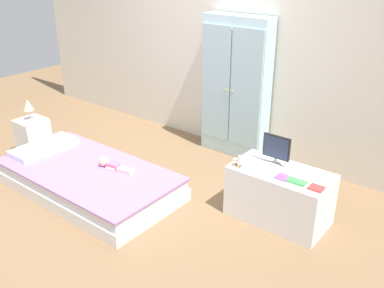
{
  "coord_description": "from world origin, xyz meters",
  "views": [
    {
      "loc": [
        2.64,
        -2.46,
        2.16
      ],
      "look_at": [
        0.41,
        0.36,
        0.54
      ],
      "focal_mm": 40.04,
      "sensor_mm": 36.0,
      "label": 1
    }
  ],
  "objects_px": {
    "bed": "(89,179)",
    "wardrobe": "(235,88)",
    "tv_stand": "(279,195)",
    "tv_monitor": "(276,148)",
    "book_purple": "(283,177)",
    "rocking_horse_toy": "(238,161)",
    "book_green": "(297,182)",
    "doll": "(110,164)",
    "table_lamp": "(28,106)",
    "book_red": "(316,188)",
    "nightstand": "(33,137)"
  },
  "relations": [
    {
      "from": "doll",
      "to": "tv_stand",
      "type": "xyz_separation_m",
      "value": [
        1.54,
        0.56,
        -0.04
      ]
    },
    {
      "from": "doll",
      "to": "wardrobe",
      "type": "xyz_separation_m",
      "value": [
        0.48,
        1.46,
        0.51
      ]
    },
    {
      "from": "book_purple",
      "to": "book_red",
      "type": "distance_m",
      "value": 0.29
    },
    {
      "from": "wardrobe",
      "to": "book_green",
      "type": "xyz_separation_m",
      "value": [
        1.25,
        -1.01,
        -0.3
      ]
    },
    {
      "from": "wardrobe",
      "to": "book_red",
      "type": "distance_m",
      "value": 1.77
    },
    {
      "from": "bed",
      "to": "book_red",
      "type": "height_order",
      "value": "book_red"
    },
    {
      "from": "rocking_horse_toy",
      "to": "book_purple",
      "type": "xyz_separation_m",
      "value": [
        0.4,
        0.05,
        -0.05
      ]
    },
    {
      "from": "rocking_horse_toy",
      "to": "book_green",
      "type": "xyz_separation_m",
      "value": [
        0.53,
        0.05,
        -0.04
      ]
    },
    {
      "from": "doll",
      "to": "table_lamp",
      "type": "height_order",
      "value": "table_lamp"
    },
    {
      "from": "table_lamp",
      "to": "rocking_horse_toy",
      "type": "bearing_deg",
      "value": 9.0
    },
    {
      "from": "wardrobe",
      "to": "book_purple",
      "type": "height_order",
      "value": "wardrobe"
    },
    {
      "from": "bed",
      "to": "wardrobe",
      "type": "height_order",
      "value": "wardrobe"
    },
    {
      "from": "nightstand",
      "to": "book_green",
      "type": "bearing_deg",
      "value": 8.43
    },
    {
      "from": "book_green",
      "to": "book_red",
      "type": "height_order",
      "value": "same"
    },
    {
      "from": "bed",
      "to": "wardrobe",
      "type": "bearing_deg",
      "value": 68.78
    },
    {
      "from": "nightstand",
      "to": "wardrobe",
      "type": "xyz_separation_m",
      "value": [
        1.78,
        1.46,
        0.57
      ]
    },
    {
      "from": "rocking_horse_toy",
      "to": "book_purple",
      "type": "height_order",
      "value": "rocking_horse_toy"
    },
    {
      "from": "wardrobe",
      "to": "rocking_horse_toy",
      "type": "height_order",
      "value": "wardrobe"
    },
    {
      "from": "bed",
      "to": "table_lamp",
      "type": "xyz_separation_m",
      "value": [
        -1.16,
        0.15,
        0.47
      ]
    },
    {
      "from": "bed",
      "to": "book_red",
      "type": "bearing_deg",
      "value": 16.42
    },
    {
      "from": "doll",
      "to": "book_purple",
      "type": "xyz_separation_m",
      "value": [
        1.6,
        0.45,
        0.2
      ]
    },
    {
      "from": "tv_stand",
      "to": "doll",
      "type": "bearing_deg",
      "value": -160.2
    },
    {
      "from": "bed",
      "to": "tv_monitor",
      "type": "distance_m",
      "value": 1.84
    },
    {
      "from": "bed",
      "to": "book_green",
      "type": "height_order",
      "value": "book_green"
    },
    {
      "from": "book_purple",
      "to": "bed",
      "type": "bearing_deg",
      "value": -161.07
    },
    {
      "from": "bed",
      "to": "doll",
      "type": "bearing_deg",
      "value": 44.87
    },
    {
      "from": "tv_monitor",
      "to": "book_purple",
      "type": "height_order",
      "value": "tv_monitor"
    },
    {
      "from": "nightstand",
      "to": "wardrobe",
      "type": "distance_m",
      "value": 2.38
    },
    {
      "from": "bed",
      "to": "book_green",
      "type": "relative_size",
      "value": 11.8
    },
    {
      "from": "wardrobe",
      "to": "tv_monitor",
      "type": "distance_m",
      "value": 1.28
    },
    {
      "from": "table_lamp",
      "to": "book_purple",
      "type": "bearing_deg",
      "value": 8.78
    },
    {
      "from": "wardrobe",
      "to": "rocking_horse_toy",
      "type": "bearing_deg",
      "value": -55.74
    },
    {
      "from": "table_lamp",
      "to": "wardrobe",
      "type": "distance_m",
      "value": 2.32
    },
    {
      "from": "tv_monitor",
      "to": "rocking_horse_toy",
      "type": "height_order",
      "value": "tv_monitor"
    },
    {
      "from": "tv_stand",
      "to": "book_red",
      "type": "height_order",
      "value": "book_red"
    },
    {
      "from": "rocking_horse_toy",
      "to": "book_green",
      "type": "relative_size",
      "value": 0.73
    },
    {
      "from": "tv_stand",
      "to": "rocking_horse_toy",
      "type": "distance_m",
      "value": 0.47
    },
    {
      "from": "nightstand",
      "to": "book_red",
      "type": "bearing_deg",
      "value": 8.0
    },
    {
      "from": "nightstand",
      "to": "tv_monitor",
      "type": "distance_m",
      "value": 2.85
    },
    {
      "from": "table_lamp",
      "to": "book_purple",
      "type": "xyz_separation_m",
      "value": [
        2.91,
        0.45,
        -0.11
      ]
    },
    {
      "from": "table_lamp",
      "to": "doll",
      "type": "bearing_deg",
      "value": -0.05
    },
    {
      "from": "bed",
      "to": "book_red",
      "type": "xyz_separation_m",
      "value": [
        2.05,
        0.6,
        0.36
      ]
    },
    {
      "from": "bed",
      "to": "table_lamp",
      "type": "bearing_deg",
      "value": 172.47
    },
    {
      "from": "book_green",
      "to": "bed",
      "type": "bearing_deg",
      "value": -162.23
    },
    {
      "from": "tv_stand",
      "to": "tv_monitor",
      "type": "distance_m",
      "value": 0.41
    },
    {
      "from": "doll",
      "to": "book_purple",
      "type": "relative_size",
      "value": 3.52
    },
    {
      "from": "table_lamp",
      "to": "bed",
      "type": "bearing_deg",
      "value": -7.53
    },
    {
      "from": "tv_monitor",
      "to": "book_purple",
      "type": "bearing_deg",
      "value": -47.29
    },
    {
      "from": "doll",
      "to": "wardrobe",
      "type": "distance_m",
      "value": 1.62
    },
    {
      "from": "rocking_horse_toy",
      "to": "tv_monitor",
      "type": "bearing_deg",
      "value": 45.08
    }
  ]
}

